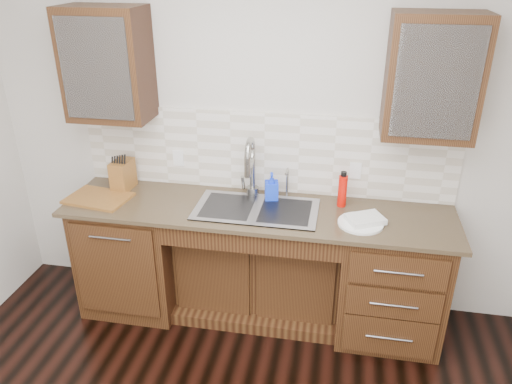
% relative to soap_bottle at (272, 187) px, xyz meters
% --- Properties ---
extents(wall_back, '(4.00, 0.10, 2.70)m').
position_rel_soap_bottle_xyz_m(wall_back, '(-0.08, 0.22, 0.34)').
color(wall_back, beige).
rests_on(wall_back, ground).
extents(base_cabinet_left, '(0.70, 0.62, 0.88)m').
position_rel_soap_bottle_xyz_m(base_cabinet_left, '(-1.03, -0.14, -0.57)').
color(base_cabinet_left, '#593014').
rests_on(base_cabinet_left, ground).
extents(base_cabinet_center, '(1.20, 0.44, 0.70)m').
position_rel_soap_bottle_xyz_m(base_cabinet_center, '(-0.08, -0.05, -0.66)').
color(base_cabinet_center, '#593014').
rests_on(base_cabinet_center, ground).
extents(base_cabinet_right, '(0.70, 0.62, 0.88)m').
position_rel_soap_bottle_xyz_m(base_cabinet_right, '(0.87, -0.14, -0.57)').
color(base_cabinet_right, '#593014').
rests_on(base_cabinet_right, ground).
extents(countertop, '(2.70, 0.65, 0.03)m').
position_rel_soap_bottle_xyz_m(countertop, '(-0.08, -0.16, -0.12)').
color(countertop, '#84705B').
rests_on(countertop, base_cabinet_left).
extents(backsplash, '(2.70, 0.02, 0.59)m').
position_rel_soap_bottle_xyz_m(backsplash, '(-0.08, 0.16, 0.19)').
color(backsplash, beige).
rests_on(backsplash, wall_back).
extents(sink, '(0.84, 0.46, 0.19)m').
position_rel_soap_bottle_xyz_m(sink, '(-0.08, -0.17, -0.19)').
color(sink, '#9E9EA5').
rests_on(sink, countertop).
extents(faucet, '(0.04, 0.04, 0.40)m').
position_rel_soap_bottle_xyz_m(faucet, '(-0.15, 0.06, 0.10)').
color(faucet, '#999993').
rests_on(faucet, countertop).
extents(filter_tap, '(0.02, 0.02, 0.24)m').
position_rel_soap_bottle_xyz_m(filter_tap, '(0.10, 0.07, 0.02)').
color(filter_tap, '#999993').
rests_on(filter_tap, countertop).
extents(upper_cabinet_left, '(0.55, 0.34, 0.75)m').
position_rel_soap_bottle_xyz_m(upper_cabinet_left, '(-1.13, -0.00, 0.81)').
color(upper_cabinet_left, '#593014').
rests_on(upper_cabinet_left, wall_back).
extents(upper_cabinet_right, '(0.55, 0.34, 0.75)m').
position_rel_soap_bottle_xyz_m(upper_cabinet_right, '(0.97, -0.00, 0.81)').
color(upper_cabinet_right, '#593014').
rests_on(upper_cabinet_right, wall_back).
extents(outlet_left, '(0.08, 0.01, 0.12)m').
position_rel_soap_bottle_xyz_m(outlet_left, '(-0.73, 0.14, 0.11)').
color(outlet_left, white).
rests_on(outlet_left, backsplash).
extents(outlet_right, '(0.08, 0.01, 0.12)m').
position_rel_soap_bottle_xyz_m(outlet_right, '(0.57, 0.14, 0.11)').
color(outlet_right, white).
rests_on(outlet_right, backsplash).
extents(soap_bottle, '(0.11, 0.11, 0.21)m').
position_rel_soap_bottle_xyz_m(soap_bottle, '(0.00, 0.00, 0.00)').
color(soap_bottle, '#153BEF').
rests_on(soap_bottle, countertop).
extents(water_bottle, '(0.06, 0.06, 0.23)m').
position_rel_soap_bottle_xyz_m(water_bottle, '(0.49, -0.00, 0.01)').
color(water_bottle, red).
rests_on(water_bottle, countertop).
extents(plate, '(0.39, 0.39, 0.02)m').
position_rel_soap_bottle_xyz_m(plate, '(0.62, -0.25, -0.09)').
color(plate, white).
rests_on(plate, countertop).
extents(dish_towel, '(0.28, 0.26, 0.04)m').
position_rel_soap_bottle_xyz_m(dish_towel, '(0.65, -0.24, -0.07)').
color(dish_towel, white).
rests_on(dish_towel, plate).
extents(knife_block, '(0.13, 0.21, 0.22)m').
position_rel_soap_bottle_xyz_m(knife_block, '(-1.11, -0.01, 0.01)').
color(knife_block, '#9F7F4F').
rests_on(knife_block, countertop).
extents(cutting_board, '(0.47, 0.36, 0.02)m').
position_rel_soap_bottle_xyz_m(cutting_board, '(-1.22, -0.22, -0.09)').
color(cutting_board, '#A0673A').
rests_on(cutting_board, countertop).
extents(cup_left_a, '(0.16, 0.16, 0.10)m').
position_rel_soap_bottle_xyz_m(cup_left_a, '(-1.26, -0.00, 0.76)').
color(cup_left_a, white).
rests_on(cup_left_a, upper_cabinet_left).
extents(cup_left_b, '(0.10, 0.10, 0.08)m').
position_rel_soap_bottle_xyz_m(cup_left_b, '(-1.05, -0.00, 0.75)').
color(cup_left_b, white).
rests_on(cup_left_b, upper_cabinet_left).
extents(cup_right_a, '(0.14, 0.14, 0.10)m').
position_rel_soap_bottle_xyz_m(cup_right_a, '(0.91, -0.00, 0.76)').
color(cup_right_a, silver).
rests_on(cup_right_a, upper_cabinet_right).
extents(cup_right_b, '(0.12, 0.12, 0.09)m').
position_rel_soap_bottle_xyz_m(cup_right_b, '(1.06, -0.00, 0.76)').
color(cup_right_b, white).
rests_on(cup_right_b, upper_cabinet_right).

